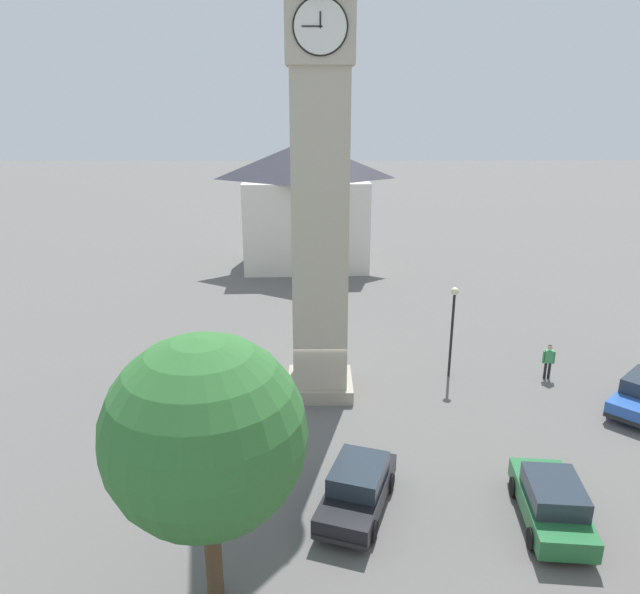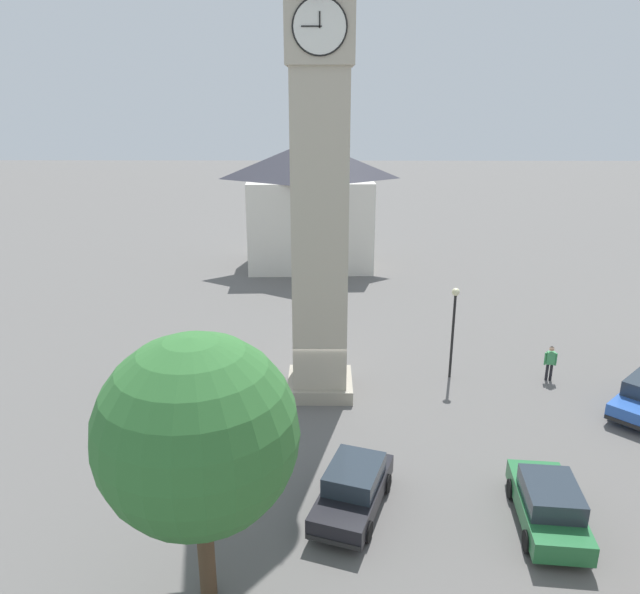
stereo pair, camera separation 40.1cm
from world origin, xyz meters
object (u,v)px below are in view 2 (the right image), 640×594
at_px(car_silver_kerb, 353,488).
at_px(building_corner_back, 310,204).
at_px(car_blue_kerb, 162,372).
at_px(car_white_side, 548,504).
at_px(pedestrian, 550,360).
at_px(tree, 197,434).
at_px(clock_tower, 320,61).
at_px(lamp_post, 454,317).

relative_size(car_silver_kerb, building_corner_back, 0.45).
relative_size(car_blue_kerb, car_silver_kerb, 0.99).
relative_size(car_silver_kerb, car_white_side, 1.04).
xyz_separation_m(car_white_side, pedestrian, (-3.56, -9.96, 0.25)).
xyz_separation_m(car_white_side, tree, (9.86, 2.77, 4.07)).
xyz_separation_m(car_white_side, building_corner_back, (7.95, -29.68, 4.04)).
distance_m(car_blue_kerb, pedestrian, 17.71).
xyz_separation_m(clock_tower, tree, (2.84, 11.60, -8.93)).
bearing_deg(car_silver_kerb, lamp_post, -117.40).
height_order(clock_tower, car_white_side, clock_tower).
bearing_deg(lamp_post, pedestrian, 176.25).
bearing_deg(car_silver_kerb, car_white_side, 173.02).
height_order(car_white_side, lamp_post, lamp_post).
distance_m(car_blue_kerb, car_white_side, 16.79).
xyz_separation_m(car_silver_kerb, building_corner_back, (2.06, -28.96, 4.04)).
height_order(car_blue_kerb, car_silver_kerb, same).
distance_m(car_silver_kerb, car_white_side, 5.94).
distance_m(car_silver_kerb, tree, 6.67).
xyz_separation_m(car_silver_kerb, car_white_side, (-5.89, 0.72, 0.00)).
bearing_deg(clock_tower, tree, 76.24).
height_order(pedestrian, building_corner_back, building_corner_back).
relative_size(car_silver_kerb, tree, 0.61).
distance_m(car_white_side, lamp_post, 10.54).
relative_size(clock_tower, pedestrian, 13.87).
bearing_deg(pedestrian, car_silver_kerb, 44.36).
xyz_separation_m(car_blue_kerb, car_white_side, (-14.13, 9.07, 0.00)).
relative_size(car_white_side, lamp_post, 0.98).
bearing_deg(building_corner_back, tree, 86.64).
relative_size(car_blue_kerb, tree, 0.60).
distance_m(clock_tower, building_corner_back, 22.72).
xyz_separation_m(clock_tower, car_silver_kerb, (-1.12, 8.11, -13.01)).
height_order(tree, building_corner_back, building_corner_back).
bearing_deg(lamp_post, building_corner_back, -70.17).
bearing_deg(pedestrian, clock_tower, 6.12).
bearing_deg(car_white_side, car_silver_kerb, -6.98).
xyz_separation_m(car_blue_kerb, tree, (-4.28, 11.84, 4.07)).
relative_size(clock_tower, car_white_side, 5.49).
xyz_separation_m(car_blue_kerb, lamp_post, (-13.18, -1.19, 2.22)).
xyz_separation_m(car_white_side, lamp_post, (0.95, -10.26, 2.22)).
bearing_deg(car_silver_kerb, tree, 41.39).
distance_m(clock_tower, car_white_side, 17.22).
height_order(car_blue_kerb, pedestrian, pedestrian).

